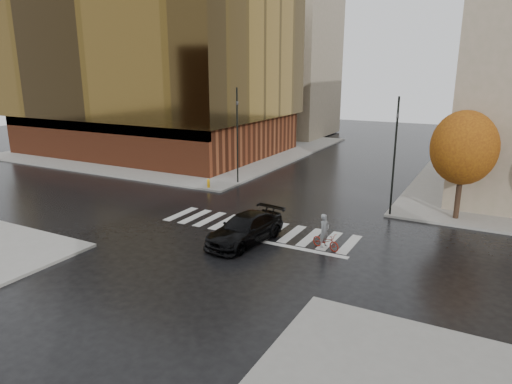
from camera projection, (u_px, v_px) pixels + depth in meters
ground at (253, 230)px, 26.03m from camera, size 120.00×120.00×0.00m
sidewalk_nw at (182, 147)px, 53.46m from camera, size 30.00×30.00×0.15m
crosswalk at (257, 228)px, 26.45m from camera, size 12.00×3.00×0.01m
office_glass at (154, 75)px, 49.21m from camera, size 27.00×19.00×16.00m
building_nw_far at (280, 60)px, 62.17m from camera, size 14.00×12.00×20.00m
tree_ne_a at (464, 148)px, 26.60m from camera, size 3.80×3.80×6.50m
sedan at (245, 229)px, 24.07m from camera, size 2.79×5.39×1.49m
cyclist at (325, 237)px, 23.20m from camera, size 1.72×1.04×1.84m
traffic_light_nw at (237, 129)px, 35.42m from camera, size 0.22×0.20×7.41m
traffic_light_ne at (395, 149)px, 27.40m from camera, size 0.17×0.20×7.23m
fire_hydrant at (208, 183)px, 34.81m from camera, size 0.24×0.24×0.67m
manhole at (252, 226)px, 26.74m from camera, size 0.62×0.62×0.01m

